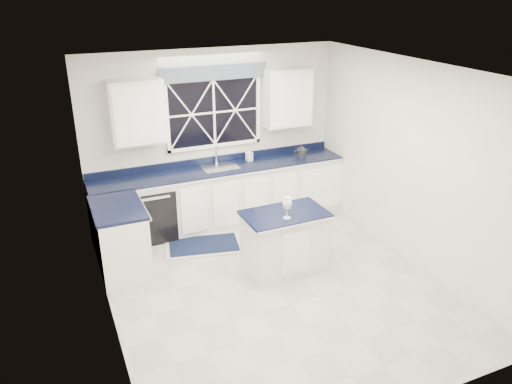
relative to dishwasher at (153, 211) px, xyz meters
name	(u,v)px	position (x,y,z in m)	size (l,w,h in m)	color
ground	(275,285)	(1.10, -1.95, -0.41)	(4.50, 4.50, 0.00)	#A9A9A5
back_wall	(214,137)	(1.10, 0.30, 0.94)	(4.00, 0.10, 2.70)	white
base_cabinets	(205,205)	(0.77, -0.17, 0.04)	(3.99, 1.60, 0.90)	white
countertop	(221,169)	(1.10, 0.00, 0.51)	(3.98, 0.64, 0.04)	black
dishwasher	(153,211)	(0.00, 0.00, 0.00)	(0.60, 0.58, 0.82)	black
window	(214,107)	(1.10, 0.25, 1.42)	(1.65, 0.09, 1.26)	black
upper_cabinets	(216,104)	(1.10, 0.13, 1.49)	(3.10, 0.34, 0.90)	white
faucet	(217,154)	(1.10, 0.19, 0.69)	(0.05, 0.20, 0.30)	silver
island	(284,240)	(1.40, -1.60, 0.00)	(1.11, 0.68, 0.81)	white
rug	(204,245)	(0.59, -0.60, -0.40)	(1.24, 0.90, 0.02)	#AFAFAA
kettle	(301,152)	(2.49, 0.00, 0.61)	(0.25, 0.17, 0.18)	#303033
wine_glass	(287,204)	(1.35, -1.75, 0.60)	(0.12, 0.12, 0.29)	silver
soap_bottle	(249,154)	(1.63, 0.14, 0.63)	(0.09, 0.10, 0.21)	silver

